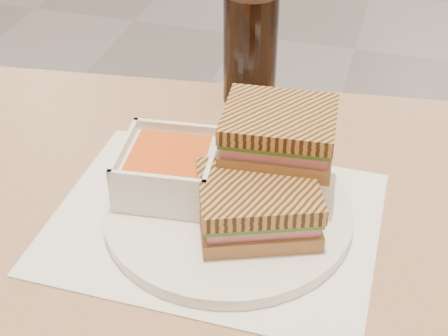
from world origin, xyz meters
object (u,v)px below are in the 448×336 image
(main_table, at_px, (326,317))
(soup_bowl, at_px, (169,171))
(panini_lower, at_px, (258,204))
(cola_glass, at_px, (250,48))
(plate, at_px, (228,212))

(main_table, xyz_separation_m, soup_bowl, (-0.21, 0.03, 0.16))
(soup_bowl, distance_m, panini_lower, 0.12)
(cola_glass, bearing_deg, plate, -80.58)
(soup_bowl, height_order, panini_lower, soup_bowl)
(plate, relative_size, cola_glass, 1.74)
(cola_glass, bearing_deg, main_table, -58.84)
(panini_lower, bearing_deg, cola_glass, 106.25)
(panini_lower, bearing_deg, soup_bowl, 164.29)
(soup_bowl, bearing_deg, plate, -10.17)
(main_table, height_order, panini_lower, panini_lower)
(soup_bowl, bearing_deg, panini_lower, -15.71)
(soup_bowl, bearing_deg, cola_glass, 82.96)
(main_table, height_order, plate, plate)
(main_table, bearing_deg, cola_glass, 121.16)
(plate, height_order, panini_lower, panini_lower)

